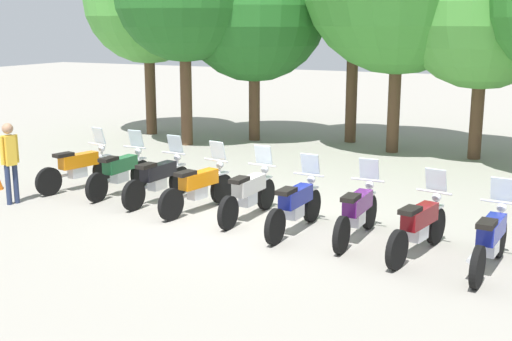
{
  "coord_description": "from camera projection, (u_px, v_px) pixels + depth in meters",
  "views": [
    {
      "loc": [
        5.61,
        -11.12,
        3.77
      ],
      "look_at": [
        0.0,
        0.5,
        0.9
      ],
      "focal_mm": 46.78,
      "sensor_mm": 36.0,
      "label": 1
    }
  ],
  "objects": [
    {
      "name": "motorcycle_2",
      "position": [
        158.0,
        178.0,
        14.25
      ],
      "size": [
        0.62,
        2.19,
        1.37
      ],
      "rotation": [
        0.0,
        0.0,
        1.49
      ],
      "color": "black",
      "rests_on": "ground_plane"
    },
    {
      "name": "motorcycle_6",
      "position": [
        357.0,
        211.0,
        11.74
      ],
      "size": [
        0.62,
        2.19,
        1.37
      ],
      "rotation": [
        0.0,
        0.0,
        1.56
      ],
      "color": "black",
      "rests_on": "ground_plane"
    },
    {
      "name": "motorcycle_5",
      "position": [
        296.0,
        205.0,
        12.18
      ],
      "size": [
        0.62,
        2.19,
        1.37
      ],
      "rotation": [
        0.0,
        0.0,
        1.52
      ],
      "color": "black",
      "rests_on": "ground_plane"
    },
    {
      "name": "motorcycle_3",
      "position": [
        199.0,
        186.0,
        13.52
      ],
      "size": [
        0.73,
        2.17,
        1.37
      ],
      "rotation": [
        0.0,
        0.0,
        1.38
      ],
      "color": "black",
      "rests_on": "ground_plane"
    },
    {
      "name": "ground_plane",
      "position": [
        245.0,
        221.0,
        12.98
      ],
      "size": [
        80.0,
        80.0,
        0.0
      ],
      "primitive_type": "plane",
      "color": "gray"
    },
    {
      "name": "tree_5",
      "position": [
        485.0,
        3.0,
        17.95
      ],
      "size": [
        4.66,
        4.66,
        6.61
      ],
      "color": "brown",
      "rests_on": "ground_plane"
    },
    {
      "name": "tree_0",
      "position": [
        147.0,
        0.0,
        22.12
      ],
      "size": [
        4.22,
        4.22,
        6.63
      ],
      "color": "brown",
      "rests_on": "ground_plane"
    },
    {
      "name": "motorcycle_4",
      "position": [
        249.0,
        193.0,
        13.02
      ],
      "size": [
        0.62,
        2.19,
        1.37
      ],
      "rotation": [
        0.0,
        0.0,
        1.54
      ],
      "color": "black",
      "rests_on": "ground_plane"
    },
    {
      "name": "tree_2",
      "position": [
        254.0,
        7.0,
        20.98
      ],
      "size": [
        4.72,
        4.72,
        6.62
      ],
      "color": "brown",
      "rests_on": "ground_plane"
    },
    {
      "name": "motorcycle_8",
      "position": [
        491.0,
        239.0,
        10.26
      ],
      "size": [
        0.62,
        2.19,
        1.37
      ],
      "rotation": [
        0.0,
        0.0,
        1.48
      ],
      "color": "black",
      "rests_on": "ground_plane"
    },
    {
      "name": "motorcycle_1",
      "position": [
        120.0,
        171.0,
        14.92
      ],
      "size": [
        0.62,
        2.19,
        1.37
      ],
      "rotation": [
        0.0,
        0.0,
        1.55
      ],
      "color": "black",
      "rests_on": "ground_plane"
    },
    {
      "name": "motorcycle_7",
      "position": [
        419.0,
        225.0,
        10.94
      ],
      "size": [
        0.74,
        2.17,
        1.37
      ],
      "rotation": [
        0.0,
        0.0,
        1.38
      ],
      "color": "black",
      "rests_on": "ground_plane"
    },
    {
      "name": "person_0",
      "position": [
        10.0,
        157.0,
        13.96
      ],
      "size": [
        0.29,
        0.41,
        1.73
      ],
      "rotation": [
        0.0,
        0.0,
        2.83
      ],
      "color": "#232D4C",
      "rests_on": "ground_plane"
    },
    {
      "name": "motorcycle_0",
      "position": [
        79.0,
        167.0,
        15.36
      ],
      "size": [
        0.78,
        2.16,
        1.37
      ],
      "rotation": [
        0.0,
        0.0,
        1.34
      ],
      "color": "black",
      "rests_on": "ground_plane"
    }
  ]
}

